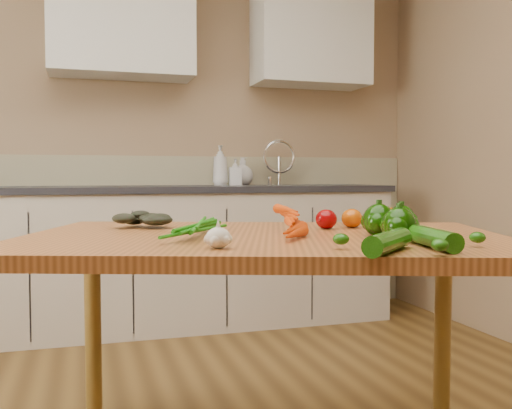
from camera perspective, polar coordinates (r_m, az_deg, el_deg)
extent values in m
cube|color=tan|center=(3.99, -11.93, 7.66)|extent=(4.00, 0.02, 2.60)
cube|color=tan|center=(3.97, -11.78, -3.16)|extent=(3.98, 0.03, 1.10)
cube|color=#BCAF9D|center=(3.72, -8.26, -5.40)|extent=(2.80, 0.60, 0.86)
cube|color=#2B2B31|center=(3.68, -8.32, 1.54)|extent=(2.84, 0.64, 0.04)
cube|color=#99999E|center=(3.88, 3.21, 1.05)|extent=(0.55, 0.42, 0.10)
cylinder|color=silver|center=(4.05, 2.34, 3.68)|extent=(0.02, 0.02, 0.24)
cube|color=silver|center=(3.90, -13.31, 17.43)|extent=(0.90, 0.35, 0.70)
cube|color=silver|center=(4.19, 5.51, 16.48)|extent=(0.80, 0.35, 0.70)
cube|color=#AC6331|center=(1.76, 0.82, -3.72)|extent=(1.69, 1.37, 0.04)
cylinder|color=olive|center=(2.35, -15.99, -11.91)|extent=(0.06, 0.06, 0.74)
cylinder|color=olive|center=(2.33, 18.15, -12.06)|extent=(0.06, 0.06, 0.74)
imported|color=silver|center=(3.82, -3.60, 3.92)|extent=(0.11, 0.11, 0.27)
imported|color=silver|center=(3.82, -2.09, 3.26)|extent=(0.09, 0.09, 0.18)
imported|color=silver|center=(3.96, -1.35, 3.33)|extent=(0.19, 0.19, 0.19)
ellipsoid|color=beige|center=(1.43, -3.80, -3.35)|extent=(0.06, 0.06, 0.05)
sphere|color=#0D3202|center=(1.75, 12.19, -1.55)|extent=(0.10, 0.10, 0.10)
sphere|color=#0D3202|center=(1.87, 14.32, -1.43)|extent=(0.09, 0.09, 0.09)
sphere|color=#0D3202|center=(1.63, 14.12, -1.96)|extent=(0.09, 0.09, 0.09)
ellipsoid|color=#820204|center=(1.95, 7.03, -1.47)|extent=(0.07, 0.07, 0.07)
ellipsoid|color=#C44E04|center=(2.01, 9.57, -1.37)|extent=(0.07, 0.07, 0.07)
ellipsoid|color=#C44E04|center=(2.00, 13.45, -1.34)|extent=(0.08, 0.08, 0.07)
cylinder|color=#134807|center=(1.50, 17.28, -3.22)|extent=(0.09, 0.24, 0.05)
cylinder|color=#134807|center=(1.39, 13.08, -3.66)|extent=(0.21, 0.20, 0.05)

